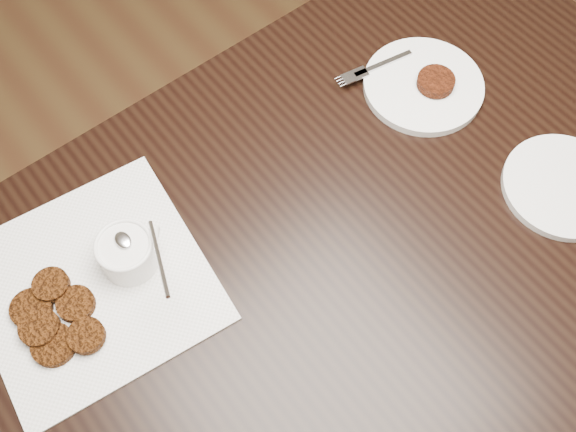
{
  "coord_description": "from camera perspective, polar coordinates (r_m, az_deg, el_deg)",
  "views": [
    {
      "loc": [
        -0.38,
        -0.26,
        1.69
      ],
      "look_at": [
        -0.09,
        0.11,
        0.8
      ],
      "focal_mm": 41.52,
      "sensor_mm": 36.0,
      "label": 1
    }
  ],
  "objects": [
    {
      "name": "plate_with_patty",
      "position": [
        1.22,
        11.57,
        11.13
      ],
      "size": [
        0.25,
        0.25,
        0.03
      ],
      "primitive_type": null,
      "rotation": [
        0.0,
        0.0,
        -0.19
      ],
      "color": "white",
      "rests_on": "table"
    },
    {
      "name": "table",
      "position": [
        1.39,
        3.72,
        -9.51
      ],
      "size": [
        1.38,
        0.89,
        0.75
      ],
      "primitive_type": "cube",
      "color": "black",
      "rests_on": "floor"
    },
    {
      "name": "sauce_ramekin",
      "position": [
        1.0,
        -13.98,
        -2.34
      ],
      "size": [
        0.13,
        0.13,
        0.12
      ],
      "primitive_type": null,
      "rotation": [
        0.0,
        0.0,
        0.15
      ],
      "color": "white",
      "rests_on": "napkin"
    },
    {
      "name": "floor",
      "position": [
        1.75,
        4.62,
        -13.25
      ],
      "size": [
        4.0,
        4.0,
        0.0
      ],
      "primitive_type": "plane",
      "color": "#51371B",
      "rests_on": "ground"
    },
    {
      "name": "patty_cluster",
      "position": [
        1.04,
        -19.37,
        -8.1
      ],
      "size": [
        0.24,
        0.24,
        0.02
      ],
      "primitive_type": null,
      "rotation": [
        0.0,
        0.0,
        -0.22
      ],
      "color": "#612E0C",
      "rests_on": "napkin"
    },
    {
      "name": "plate_empty",
      "position": [
        1.17,
        22.49,
        2.36
      ],
      "size": [
        0.23,
        0.23,
        0.01
      ],
      "primitive_type": "cylinder",
      "rotation": [
        0.0,
        0.0,
        -0.17
      ],
      "color": "white",
      "rests_on": "table"
    },
    {
      "name": "napkin",
      "position": [
        1.05,
        -16.41,
        -5.57
      ],
      "size": [
        0.37,
        0.37,
        0.0
      ],
      "primitive_type": "cube",
      "rotation": [
        0.0,
        0.0,
        -0.12
      ],
      "color": "white",
      "rests_on": "table"
    }
  ]
}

